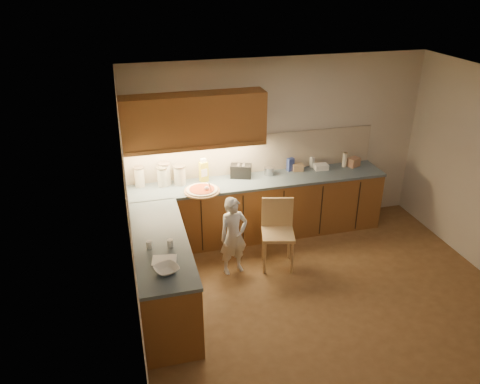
{
  "coord_description": "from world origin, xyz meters",
  "views": [
    {
      "loc": [
        -2.22,
        -4.22,
        3.71
      ],
      "look_at": [
        -0.8,
        1.2,
        1.0
      ],
      "focal_mm": 35.0,
      "sensor_mm": 36.0,
      "label": 1
    }
  ],
  "objects": [
    {
      "name": "room",
      "position": [
        0.0,
        0.0,
        1.68
      ],
      "size": [
        4.54,
        4.5,
        2.62
      ],
      "color": "brown",
      "rests_on": "ground"
    },
    {
      "name": "l_counter",
      "position": [
        -0.92,
        1.25,
        0.46
      ],
      "size": [
        3.77,
        2.62,
        0.92
      ],
      "color": "brown",
      "rests_on": "ground"
    },
    {
      "name": "backsplash",
      "position": [
        -0.38,
        1.99,
        1.21
      ],
      "size": [
        3.75,
        0.02,
        0.58
      ],
      "primitive_type": "cube",
      "color": "#BAA990",
      "rests_on": "l_counter"
    },
    {
      "name": "upper_cabinets",
      "position": [
        -1.27,
        1.82,
        1.85
      ],
      "size": [
        1.95,
        0.36,
        0.73
      ],
      "color": "brown",
      "rests_on": "ground"
    },
    {
      "name": "pizza_on_board",
      "position": [
        -1.26,
        1.5,
        0.94
      ],
      "size": [
        0.49,
        0.49,
        0.2
      ],
      "rotation": [
        0.0,
        0.0,
        -0.2
      ],
      "color": "tan",
      "rests_on": "l_counter"
    },
    {
      "name": "child",
      "position": [
        -0.98,
        0.86,
        0.54
      ],
      "size": [
        0.44,
        0.34,
        1.08
      ],
      "primitive_type": "imported",
      "rotation": [
        0.0,
        0.0,
        0.23
      ],
      "color": "silver",
      "rests_on": "ground"
    },
    {
      "name": "wooden_chair",
      "position": [
        -0.36,
        0.9,
        0.55
      ],
      "size": [
        0.51,
        0.51,
        0.94
      ],
      "rotation": [
        0.0,
        0.0,
        -0.25
      ],
      "color": "tan",
      "rests_on": "ground"
    },
    {
      "name": "mixing_bowl",
      "position": [
        -1.95,
        -0.25,
        0.95
      ],
      "size": [
        0.32,
        0.32,
        0.06
      ],
      "primitive_type": "imported",
      "rotation": [
        0.0,
        0.0,
        0.38
      ],
      "color": "silver",
      "rests_on": "l_counter"
    },
    {
      "name": "canister_a",
      "position": [
        -2.07,
        1.9,
        1.07
      ],
      "size": [
        0.15,
        0.15,
        0.29
      ],
      "rotation": [
        0.0,
        0.0,
        0.29
      ],
      "color": "beige",
      "rests_on": "l_counter"
    },
    {
      "name": "canister_b",
      "position": [
        -1.75,
        1.84,
        1.06
      ],
      "size": [
        0.16,
        0.16,
        0.28
      ],
      "rotation": [
        0.0,
        0.0,
        0.03
      ],
      "color": "beige",
      "rests_on": "l_counter"
    },
    {
      "name": "canister_c",
      "position": [
        -1.72,
        1.88,
        1.09
      ],
      "size": [
        0.18,
        0.18,
        0.33
      ],
      "rotation": [
        0.0,
        0.0,
        -0.4
      ],
      "color": "beige",
      "rests_on": "l_counter"
    },
    {
      "name": "canister_d",
      "position": [
        -1.51,
        1.83,
        1.06
      ],
      "size": [
        0.17,
        0.17,
        0.28
      ],
      "rotation": [
        0.0,
        0.0,
        0.4
      ],
      "color": "beige",
      "rests_on": "l_counter"
    },
    {
      "name": "oil_jug",
      "position": [
        -1.17,
        1.84,
        1.08
      ],
      "size": [
        0.13,
        0.11,
        0.35
      ],
      "rotation": [
        0.0,
        0.0,
        0.25
      ],
      "color": "gold",
      "rests_on": "l_counter"
    },
    {
      "name": "toaster",
      "position": [
        -0.62,
        1.84,
        1.02
      ],
      "size": [
        0.34,
        0.26,
        0.2
      ],
      "rotation": [
        0.0,
        0.0,
        -0.34
      ],
      "color": "black",
      "rests_on": "l_counter"
    },
    {
      "name": "steel_pot",
      "position": [
        -0.19,
        1.83,
        0.98
      ],
      "size": [
        0.16,
        0.16,
        0.12
      ],
      "color": "#B4B4B9",
      "rests_on": "l_counter"
    },
    {
      "name": "blue_box",
      "position": [
        0.17,
        1.89,
        1.02
      ],
      "size": [
        0.11,
        0.09,
        0.2
      ],
      "primitive_type": "cube",
      "rotation": [
        0.0,
        0.0,
        0.27
      ],
      "color": "#2E3F8B",
      "rests_on": "l_counter"
    },
    {
      "name": "card_box_a",
      "position": [
        0.28,
        1.86,
        0.97
      ],
      "size": [
        0.17,
        0.13,
        0.11
      ],
      "primitive_type": "cube",
      "rotation": [
        0.0,
        0.0,
        -0.12
      ],
      "color": "tan",
      "rests_on": "l_counter"
    },
    {
      "name": "white_bottle",
      "position": [
        0.53,
        1.92,
        1.0
      ],
      "size": [
        0.07,
        0.07,
        0.17
      ],
      "primitive_type": "cube",
      "rotation": [
        0.0,
        0.0,
        0.27
      ],
      "color": "silver",
      "rests_on": "l_counter"
    },
    {
      "name": "flat_pack",
      "position": [
        0.64,
        1.82,
        0.96
      ],
      "size": [
        0.21,
        0.16,
        0.08
      ],
      "primitive_type": "cube",
      "rotation": [
        0.0,
        0.0,
        -0.07
      ],
      "color": "white",
      "rests_on": "l_counter"
    },
    {
      "name": "tall_jar",
      "position": [
        1.03,
        1.83,
        1.04
      ],
      "size": [
        0.07,
        0.07,
        0.23
      ],
      "rotation": [
        0.0,
        0.0,
        0.33
      ],
      "color": "white",
      "rests_on": "l_counter"
    },
    {
      "name": "card_box_b",
      "position": [
        1.17,
        1.81,
        0.99
      ],
      "size": [
        0.21,
        0.19,
        0.14
      ],
      "primitive_type": "cube",
      "rotation": [
        0.0,
        0.0,
        0.4
      ],
      "color": "tan",
      "rests_on": "l_counter"
    },
    {
      "name": "dough_cloth",
      "position": [
        -1.95,
        -0.05,
        0.93
      ],
      "size": [
        0.29,
        0.24,
        0.02
      ],
      "primitive_type": "cube",
      "rotation": [
        0.0,
        0.0,
        -0.18
      ],
      "color": "white",
      "rests_on": "l_counter"
    },
    {
      "name": "spice_jar_a",
      "position": [
        -2.08,
        0.25,
        0.96
      ],
      "size": [
        0.07,
        0.07,
        0.09
      ],
      "primitive_type": "cylinder",
      "rotation": [
        0.0,
        0.0,
        -0.17
      ],
      "color": "silver",
      "rests_on": "l_counter"
    },
    {
      "name": "spice_jar_b",
      "position": [
        -1.85,
        0.21,
        0.96
      ],
      "size": [
        0.09,
        0.09,
        0.09
      ],
      "primitive_type": "cylinder",
      "rotation": [
        0.0,
        0.0,
        0.39
      ],
      "color": "silver",
      "rests_on": "l_counter"
    }
  ]
}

